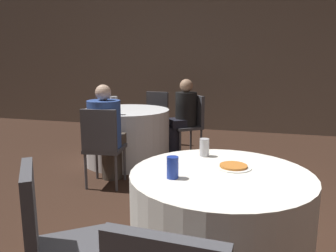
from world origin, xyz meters
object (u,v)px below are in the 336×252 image
Objects in this scene: chair_far_north at (155,114)px; person_blue_shirt at (107,133)px; chair_far_south at (102,141)px; chair_far_northeast at (192,119)px; pizza_plate_near at (233,166)px; table_near at (219,231)px; table_far at (127,136)px; soda_can_silver at (204,147)px; soda_can_blue at (173,167)px; bottle_far at (114,106)px; person_black_shirt at (181,118)px; chair_near_southwest at (51,237)px.

chair_far_north is 0.78× the size of person_blue_shirt.
chair_far_south is 0.17m from person_blue_shirt.
pizza_plate_near is at bearing 158.37° from chair_far_northeast.
table_near and table_far have the same top height.
pizza_plate_near is at bearing -49.11° from person_blue_shirt.
soda_can_silver is (0.63, -2.58, 0.26)m from chair_far_northeast.
soda_can_blue is at bearing 114.95° from chair_far_north.
bottle_far reaches higher than table_near.
bottle_far is at bearing 93.47° from chair_far_south.
table_near is at bearing -50.00° from bottle_far.
chair_far_south is (-1.43, 1.28, 0.16)m from table_near.
person_blue_shirt is (-0.54, -1.36, 0.02)m from person_black_shirt.
person_blue_shirt is 9.26× the size of soda_can_silver.
chair_far_northeast reaches higher than table_far.
chair_far_south reaches higher than soda_can_blue.
pizza_plate_near is 0.30m from soda_can_silver.
soda_can_silver reaches higher than table_far.
table_near is 8.71× the size of soda_can_blue.
person_blue_shirt is at bearing 96.06° from chair_far_north.
table_near is at bearing -49.83° from chair_far_south.
pizza_plate_near is at bearing -53.04° from table_far.
chair_far_northeast is 2.67m from soda_can_silver.
soda_can_blue is (0.66, -2.96, 0.23)m from person_black_shirt.
table_far is 1.02m from chair_far_north.
soda_can_blue is (-0.25, -0.16, 0.43)m from table_near.
table_far is 9.66× the size of soda_can_silver.
chair_far_northeast is at bearing 57.50° from person_blue_shirt.
table_far is 1.33× the size of chair_far_south.
chair_far_south is at bearing -82.10° from table_far.
chair_near_southwest is 1.11m from soda_can_silver.
person_blue_shirt reaches higher than bottle_far.
chair_far_south is 0.64m from bottle_far.
table_near is 2.44m from bottle_far.
table_far is 0.65m from bottle_far.
table_near is 0.94× the size of person_blue_shirt.
table_far is at bearing 158.24° from chair_near_southwest.
person_blue_shirt is (-0.67, -1.46, 0.06)m from chair_far_northeast.
pizza_plate_near is at bearing 161.49° from person_black_shirt.
person_blue_shirt is at bearing -77.29° from bottle_far.
soda_can_silver is (0.76, -2.48, 0.23)m from person_black_shirt.
chair_near_southwest is 0.70m from soda_can_blue.
chair_far_northeast is 0.79m from chair_far_north.
chair_near_southwest is 2.56m from bottle_far.
chair_near_southwest is at bearing 144.34° from person_black_shirt.
chair_far_northeast is 0.78× the size of person_black_shirt.
soda_can_silver is at bearing 108.71° from chair_near_southwest.
person_blue_shirt is 5.20× the size of pizza_plate_near.
soda_can_silver is at bearing 158.56° from person_black_shirt.
chair_far_south is at bearing 162.33° from chair_near_southwest.
soda_can_blue is at bearing -61.63° from table_far.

